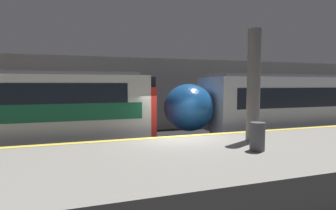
{
  "coord_description": "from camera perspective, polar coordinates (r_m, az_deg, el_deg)",
  "views": [
    {
      "loc": [
        -3.47,
        -9.37,
        2.98
      ],
      "look_at": [
        -0.07,
        1.01,
        2.12
      ],
      "focal_mm": 28.0,
      "sensor_mm": 36.0,
      "label": 1
    }
  ],
  "objects": [
    {
      "name": "ground_plane",
      "position": [
        10.43,
        2.15,
        -12.1
      ],
      "size": [
        120.0,
        120.0,
        0.0
      ],
      "primitive_type": "plane",
      "color": "black"
    },
    {
      "name": "platform",
      "position": [
        8.06,
        8.58,
        -13.46
      ],
      "size": [
        40.0,
        5.07,
        1.01
      ],
      "color": "gray",
      "rests_on": "ground"
    },
    {
      "name": "station_rear_barrier",
      "position": [
        16.83,
        -6.21,
        2.28
      ],
      "size": [
        50.0,
        0.15,
        4.66
      ],
      "color": "#9E998E",
      "rests_on": "ground"
    },
    {
      "name": "support_pillar_near",
      "position": [
        9.55,
        18.13,
        4.02
      ],
      "size": [
        0.45,
        0.45,
        3.87
      ],
      "color": "slate",
      "rests_on": "platform"
    },
    {
      "name": "train_modern",
      "position": [
        18.52,
        31.78,
        0.19
      ],
      "size": [
        20.09,
        2.92,
        3.52
      ],
      "color": "black",
      "rests_on": "ground"
    },
    {
      "name": "trash_bin",
      "position": [
        8.32,
        18.89,
        -6.51
      ],
      "size": [
        0.44,
        0.44,
        0.85
      ],
      "color": "#4C4C51",
      "rests_on": "platform"
    }
  ]
}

